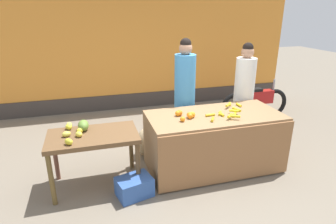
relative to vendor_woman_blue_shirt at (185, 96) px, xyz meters
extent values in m
plane|color=#756B5B|center=(-0.24, -0.71, -0.95)|extent=(24.00, 24.00, 0.00)
cube|color=orange|center=(-0.24, 2.49, 0.77)|extent=(7.46, 0.20, 3.45)
cube|color=#3F3833|center=(-0.24, 2.38, -0.77)|extent=(7.46, 0.04, 0.36)
cube|color=olive|center=(0.22, -0.71, -0.52)|extent=(1.96, 0.92, 0.86)
cube|color=#94633C|center=(0.22, -1.18, -0.52)|extent=(1.96, 0.03, 0.80)
cube|color=brown|center=(-1.51, -0.71, -0.22)|extent=(1.17, 0.69, 0.06)
cylinder|color=brown|center=(-2.05, -1.00, -0.60)|extent=(0.06, 0.06, 0.71)
cylinder|color=brown|center=(-0.98, -1.00, -0.60)|extent=(0.06, 0.06, 0.71)
cylinder|color=brown|center=(-2.05, -0.41, -0.60)|extent=(0.06, 0.06, 0.71)
cylinder|color=brown|center=(-0.98, -0.41, -0.60)|extent=(0.06, 0.06, 0.71)
cylinder|color=gold|center=(0.29, -0.77, -0.07)|extent=(0.04, 0.14, 0.04)
cylinder|color=yellow|center=(0.74, -0.47, -0.07)|extent=(0.04, 0.13, 0.04)
cylinder|color=gold|center=(0.62, -0.40, -0.07)|extent=(0.09, 0.12, 0.04)
cylinder|color=gold|center=(0.61, -0.65, -0.07)|extent=(0.08, 0.16, 0.04)
cylinder|color=yellow|center=(0.46, -0.85, -0.07)|extent=(0.12, 0.13, 0.04)
cylinder|color=gold|center=(0.29, -0.74, -0.07)|extent=(0.10, 0.13, 0.04)
cylinder|color=gold|center=(0.09, -0.92, -0.07)|extent=(0.10, 0.14, 0.04)
cylinder|color=gold|center=(0.13, -0.76, -0.07)|extent=(0.15, 0.05, 0.04)
cylinder|color=yellow|center=(0.34, -0.94, -0.04)|extent=(0.12, 0.11, 0.04)
cylinder|color=gold|center=(0.49, -0.77, -0.04)|extent=(0.13, 0.10, 0.04)
cylinder|color=gold|center=(0.40, -0.98, -0.04)|extent=(0.13, 0.09, 0.04)
cylinder|color=gold|center=(0.53, -0.51, -0.04)|extent=(0.12, 0.11, 0.04)
sphere|color=orange|center=(-0.32, -0.63, -0.05)|extent=(0.08, 0.08, 0.08)
sphere|color=orange|center=(-0.18, -0.74, -0.05)|extent=(0.08, 0.08, 0.08)
sphere|color=orange|center=(-0.29, -0.62, -0.05)|extent=(0.09, 0.09, 0.09)
sphere|color=orange|center=(-0.32, -0.85, -0.05)|extent=(0.07, 0.07, 0.07)
sphere|color=orange|center=(-0.19, -0.78, -0.05)|extent=(0.08, 0.08, 0.08)
sphere|color=orange|center=(-0.14, -0.74, -0.05)|extent=(0.08, 0.08, 0.08)
ellipsoid|color=yellow|center=(-1.67, -0.63, -0.15)|extent=(0.12, 0.12, 0.07)
ellipsoid|color=yellow|center=(-1.82, -0.46, -0.15)|extent=(0.12, 0.13, 0.07)
ellipsoid|color=#DADF4C|center=(-1.81, -0.39, -0.15)|extent=(0.09, 0.12, 0.07)
ellipsoid|color=gold|center=(-1.80, -0.94, -0.15)|extent=(0.13, 0.13, 0.08)
ellipsoid|color=gold|center=(-1.68, -0.74, -0.15)|extent=(0.12, 0.13, 0.07)
ellipsoid|color=#D4C949|center=(-1.84, -0.69, -0.15)|extent=(0.13, 0.11, 0.07)
ellipsoid|color=olive|center=(-1.62, -0.54, -0.12)|extent=(0.14, 0.22, 0.14)
cylinder|color=#33333D|center=(0.00, 0.00, -0.59)|extent=(0.29, 0.29, 0.74)
cylinder|color=#3F8CCC|center=(0.00, 0.00, 0.23)|extent=(0.34, 0.34, 0.90)
sphere|color=tan|center=(0.00, 0.00, 0.77)|extent=(0.21, 0.21, 0.21)
sphere|color=black|center=(0.00, 0.00, 0.84)|extent=(0.18, 0.18, 0.18)
cylinder|color=#33333D|center=(1.07, -0.04, -0.61)|extent=(0.29, 0.29, 0.69)
cylinder|color=white|center=(1.07, -0.04, 0.16)|extent=(0.34, 0.34, 0.85)
sphere|color=tan|center=(1.07, -0.04, 0.68)|extent=(0.21, 0.21, 0.21)
sphere|color=black|center=(1.07, -0.04, 0.75)|extent=(0.18, 0.18, 0.18)
torus|color=black|center=(2.40, 0.88, -0.63)|extent=(0.65, 0.09, 0.65)
torus|color=black|center=(1.45, 0.88, -0.63)|extent=(0.65, 0.09, 0.65)
cube|color=#A51919|center=(1.93, 0.88, -0.45)|extent=(0.80, 0.18, 0.28)
cube|color=black|center=(1.83, 0.88, -0.29)|extent=(0.44, 0.16, 0.08)
cylinder|color=gray|center=(2.35, 0.88, -0.28)|extent=(0.04, 0.04, 0.40)
cube|color=#3359A5|center=(-1.06, -1.10, -0.82)|extent=(0.50, 0.42, 0.26)
ellipsoid|color=tan|center=(-0.68, -0.07, -0.71)|extent=(0.47, 0.47, 0.48)
camera|label=1|loc=(-1.50, -4.24, 1.37)|focal=30.42mm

